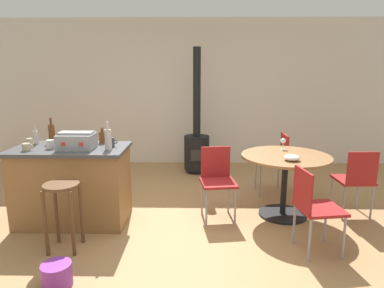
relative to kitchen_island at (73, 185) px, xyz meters
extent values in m
plane|color=#A37A4C|center=(1.32, -0.28, -0.45)|extent=(8.80, 8.80, 0.00)
cube|color=beige|center=(1.32, 2.70, 0.90)|extent=(8.00, 0.10, 2.70)
cube|color=olive|center=(0.00, 0.00, -0.02)|extent=(1.24, 0.66, 0.86)
cube|color=#424247|center=(0.00, 0.00, 0.43)|extent=(1.30, 0.72, 0.04)
cylinder|color=brown|center=(0.27, -0.51, -0.13)|extent=(0.04, 0.04, 0.66)
cylinder|color=brown|center=(0.01, -0.51, -0.13)|extent=(0.04, 0.04, 0.66)
cylinder|color=brown|center=(0.01, -0.77, -0.13)|extent=(0.04, 0.04, 0.66)
cylinder|color=brown|center=(0.27, -0.77, -0.13)|extent=(0.04, 0.04, 0.66)
cylinder|color=brown|center=(0.14, -0.64, 0.22)|extent=(0.34, 0.34, 0.03)
cylinder|color=black|center=(2.52, 0.22, -0.44)|extent=(0.58, 0.58, 0.02)
cylinder|color=black|center=(2.52, 0.22, -0.09)|extent=(0.07, 0.07, 0.74)
cylinder|color=olive|center=(2.52, 0.22, 0.30)|extent=(1.06, 1.06, 0.03)
cube|color=maroon|center=(2.65, -0.65, 0.00)|extent=(0.45, 0.45, 0.03)
cube|color=maroon|center=(2.46, -0.67, 0.20)|extent=(0.08, 0.36, 0.40)
cylinder|color=gray|center=(2.45, -0.50, -0.24)|extent=(0.02, 0.02, 0.44)
cylinder|color=gray|center=(2.50, -0.84, -0.24)|extent=(0.02, 0.02, 0.44)
cylinder|color=gray|center=(2.84, -0.79, -0.24)|extent=(0.02, 0.02, 0.44)
cylinder|color=gray|center=(2.79, -0.45, -0.24)|extent=(0.02, 0.02, 0.44)
cube|color=maroon|center=(3.36, 0.26, -0.01)|extent=(0.42, 0.42, 0.03)
cube|color=maroon|center=(3.37, 0.07, 0.19)|extent=(0.36, 0.04, 0.40)
cylinder|color=gray|center=(3.20, 0.08, -0.24)|extent=(0.02, 0.02, 0.43)
cylinder|color=gray|center=(3.54, 0.09, -0.24)|extent=(0.02, 0.02, 0.43)
cylinder|color=gray|center=(3.52, 0.43, -0.24)|extent=(0.02, 0.02, 0.43)
cylinder|color=gray|center=(3.18, 0.42, -0.24)|extent=(0.02, 0.02, 0.43)
cube|color=maroon|center=(2.51, 1.00, 0.02)|extent=(0.41, 0.41, 0.03)
cube|color=maroon|center=(2.70, 1.00, 0.22)|extent=(0.03, 0.36, 0.40)
cylinder|color=gray|center=(2.68, 0.83, -0.22)|extent=(0.02, 0.02, 0.46)
cylinder|color=gray|center=(2.68, 1.17, -0.22)|extent=(0.02, 0.02, 0.46)
cylinder|color=gray|center=(2.34, 1.16, -0.22)|extent=(0.02, 0.02, 0.46)
cylinder|color=gray|center=(2.34, 0.82, -0.22)|extent=(0.02, 0.02, 0.46)
cube|color=maroon|center=(1.71, 0.10, 0.00)|extent=(0.45, 0.45, 0.03)
cube|color=maroon|center=(1.68, 0.29, 0.20)|extent=(0.36, 0.07, 0.40)
cylinder|color=gray|center=(1.85, 0.29, -0.23)|extent=(0.02, 0.02, 0.44)
cylinder|color=gray|center=(1.52, 0.24, -0.23)|extent=(0.02, 0.02, 0.44)
cylinder|color=gray|center=(1.56, -0.09, -0.23)|extent=(0.02, 0.02, 0.44)
cylinder|color=gray|center=(1.90, -0.04, -0.23)|extent=(0.02, 0.02, 0.44)
cylinder|color=black|center=(1.44, 2.04, -0.42)|extent=(0.37, 0.37, 0.06)
cylinder|color=black|center=(1.44, 2.04, -0.10)|extent=(0.44, 0.44, 0.59)
cube|color=#2D2826|center=(1.44, 1.82, -0.10)|extent=(0.20, 0.02, 0.20)
cylinder|color=black|center=(1.44, 2.04, 0.94)|extent=(0.13, 0.13, 1.50)
cube|color=gray|center=(0.11, -0.08, 0.53)|extent=(0.39, 0.28, 0.17)
cube|color=gray|center=(0.11, -0.08, 0.63)|extent=(0.37, 0.17, 0.02)
cube|color=red|center=(0.02, -0.22, 0.53)|extent=(0.04, 0.01, 0.04)
cube|color=red|center=(0.21, -0.22, 0.53)|extent=(0.04, 0.01, 0.04)
cylinder|color=#603314|center=(0.31, 0.25, 0.52)|extent=(0.08, 0.08, 0.14)
cylinder|color=#603314|center=(0.31, 0.25, 0.61)|extent=(0.03, 0.03, 0.05)
cylinder|color=#B7B2AD|center=(-0.46, 0.17, 0.53)|extent=(0.06, 0.06, 0.16)
cylinder|color=#B7B2AD|center=(-0.46, 0.17, 0.64)|extent=(0.02, 0.02, 0.06)
cylinder|color=#B7B2AD|center=(0.48, -0.11, 0.56)|extent=(0.08, 0.08, 0.23)
cylinder|color=#B7B2AD|center=(0.48, -0.11, 0.72)|extent=(0.03, 0.03, 0.09)
cylinder|color=#603314|center=(-0.31, 0.25, 0.56)|extent=(0.07, 0.07, 0.22)
cylinder|color=#603314|center=(-0.31, 0.25, 0.71)|extent=(0.03, 0.03, 0.08)
cylinder|color=tan|center=(-0.47, 0.03, 0.50)|extent=(0.08, 0.08, 0.10)
torus|color=tan|center=(-0.42, 0.03, 0.50)|extent=(0.05, 0.01, 0.05)
cylinder|color=tan|center=(-0.41, -0.17, 0.49)|extent=(0.09, 0.09, 0.08)
torus|color=tan|center=(-0.35, -0.17, 0.49)|extent=(0.05, 0.01, 0.05)
cylinder|color=white|center=(-0.19, -0.07, 0.50)|extent=(0.08, 0.08, 0.10)
torus|color=white|center=(-0.14, -0.07, 0.50)|extent=(0.05, 0.01, 0.05)
cylinder|color=#383838|center=(0.46, 0.04, 0.50)|extent=(0.08, 0.08, 0.11)
torus|color=#383838|center=(0.52, 0.04, 0.51)|extent=(0.05, 0.01, 0.05)
cylinder|color=silver|center=(2.56, 0.53, 0.32)|extent=(0.06, 0.06, 0.00)
cylinder|color=silver|center=(2.56, 0.53, 0.36)|extent=(0.01, 0.01, 0.08)
ellipsoid|color=silver|center=(2.56, 0.53, 0.43)|extent=(0.07, 0.07, 0.06)
ellipsoid|color=white|center=(2.52, -0.03, 0.35)|extent=(0.18, 0.18, 0.07)
cylinder|color=purple|center=(0.30, -1.24, -0.36)|extent=(0.25, 0.25, 0.20)
camera|label=1|loc=(1.47, -3.73, 1.30)|focal=31.59mm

